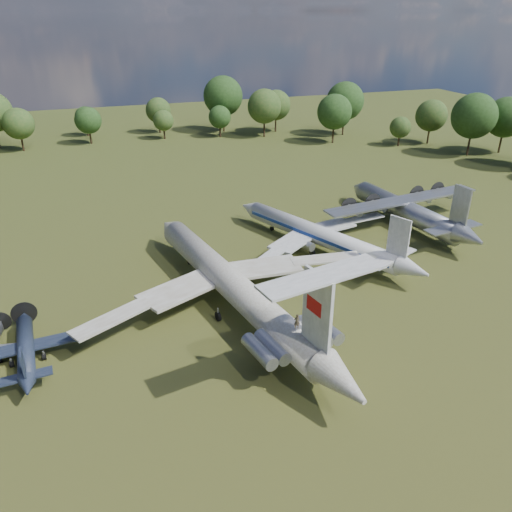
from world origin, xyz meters
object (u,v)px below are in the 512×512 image
object	(u,v)px
il62_airliner	(232,289)
tu104_jet	(318,238)
person_on_il62	(297,321)
small_prop_west	(26,352)
an12_transport	(405,213)

from	to	relation	value
il62_airliner	tu104_jet	distance (m)	20.65
person_on_il62	small_prop_west	bearing A→B (deg)	-20.28
il62_airliner	an12_transport	distance (m)	38.52
tu104_jet	an12_transport	bearing A→B (deg)	-11.12
tu104_jet	small_prop_west	distance (m)	43.03
il62_airliner	person_on_il62	size ratio (longest dim) A/B	30.77
an12_transport	small_prop_west	distance (m)	61.46
tu104_jet	small_prop_west	size ratio (longest dim) A/B	2.33
tu104_jet	an12_transport	distance (m)	18.55
small_prop_west	person_on_il62	bearing A→B (deg)	-26.33
an12_transport	tu104_jet	bearing A→B (deg)	-174.39
person_on_il62	an12_transport	bearing A→B (deg)	-137.08
il62_airliner	small_prop_west	world-z (taller)	il62_airliner
tu104_jet	person_on_il62	xyz separation A→B (m)	(-14.50, -25.03, 3.79)
an12_transport	small_prop_west	xyz separation A→B (m)	(-58.49, -18.86, -0.97)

